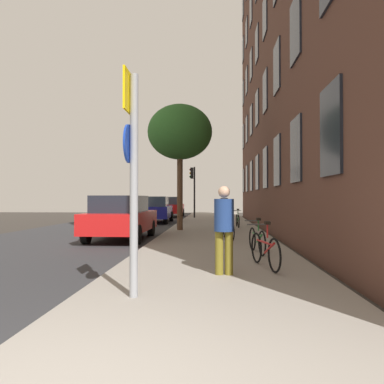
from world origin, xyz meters
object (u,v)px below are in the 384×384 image
bicycle_1 (257,239)px  bicycle_2 (229,229)px  bicycle_3 (229,222)px  pedestrian_0 (224,224)px  pedestrian_1 (224,207)px  bicycle_0 (265,249)px  sign_post (132,164)px  car_2 (171,206)px  bicycle_4 (238,220)px  tree_near (180,133)px  traffic_light (193,183)px  car_0 (121,217)px  car_1 (155,209)px

bicycle_1 → bicycle_2: same height
bicycle_3 → pedestrian_0: bearing=-92.8°
bicycle_2 → pedestrian_1: size_ratio=1.00×
bicycle_0 → pedestrian_1: (-0.52, 11.09, 0.57)m
sign_post → car_2: bearing=95.5°
bicycle_1 → pedestrian_1: (-0.59, 9.15, 0.59)m
bicycle_2 → bicycle_4: 5.42m
tree_near → bicycle_3: bearing=-2.5°
traffic_light → bicycle_0: traffic_light is taller
bicycle_4 → pedestrian_0: bearing=-95.0°
tree_near → bicycle_4: (2.68, 1.63, -4.00)m
car_0 → traffic_light: bearing=81.7°
sign_post → car_2: sign_post is taller
car_2 → bicycle_3: bearing=-72.8°
pedestrian_0 → car_2: pedestrian_0 is taller
car_0 → bicycle_0: bearing=-52.4°
car_2 → bicycle_0: bearing=-78.3°
bicycle_1 → bicycle_3: size_ratio=0.96×
pedestrian_0 → car_0: pedestrian_0 is taller
traffic_light → pedestrian_0: traffic_light is taller
sign_post → tree_near: (-0.34, 11.11, 2.44)m
sign_post → bicycle_0: (2.23, 2.36, -1.55)m
tree_near → bicycle_4: 5.09m
bicycle_2 → car_2: car_2 is taller
bicycle_1 → car_1: car_1 is taller
tree_near → pedestrian_0: (1.71, -9.49, -3.41)m
bicycle_0 → car_0: bearing=127.6°
traffic_light → tree_near: tree_near is taller
bicycle_0 → car_1: 15.83m
bicycle_4 → bicycle_2: bearing=-97.0°
car_0 → car_1: (-0.26, 9.32, 0.00)m
tree_near → car_2: 14.02m
bicycle_3 → car_2: size_ratio=0.37×
pedestrian_1 → car_0: pedestrian_1 is taller
pedestrian_0 → traffic_light: bearing=94.9°
sign_post → pedestrian_0: sign_post is taller
traffic_light → bicycle_1: 17.31m
bicycle_4 → pedestrian_0: size_ratio=0.95×
sign_post → bicycle_2: size_ratio=1.96×
tree_near → bicycle_3: size_ratio=3.39×
bicycle_0 → pedestrian_0: pedestrian_0 is taller
sign_post → bicycle_1: sign_post is taller
traffic_light → bicycle_4: traffic_light is taller
pedestrian_0 → car_1: pedestrian_0 is taller
bicycle_0 → bicycle_4: 10.39m
pedestrian_1 → bicycle_3: bearing=-87.0°
bicycle_2 → tree_near: bearing=118.3°
traffic_light → pedestrian_0: size_ratio=2.22×
sign_post → traffic_light: 21.28m
bicycle_4 → car_1: car_1 is taller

